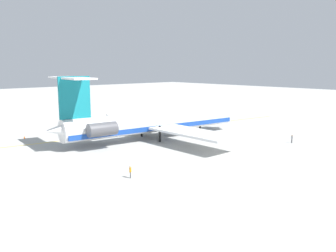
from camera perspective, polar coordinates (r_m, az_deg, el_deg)
name	(u,v)px	position (r m, az deg, el deg)	size (l,w,h in m)	color
ground	(135,129)	(90.50, -5.24, -0.55)	(376.89, 376.89, 0.00)	#ADADA8
main_jetliner	(151,122)	(77.78, -2.79, 0.65)	(47.67, 42.16, 13.88)	white
ground_crew_near_nose	(167,114)	(111.83, -0.10, 1.98)	(0.41, 0.27, 1.70)	black
ground_crew_near_tail	(130,170)	(51.68, -6.00, -6.98)	(0.30, 0.39, 1.82)	black
ground_crew_portside	(196,117)	(104.86, 4.39, 1.48)	(0.32, 0.37, 1.80)	black
ground_crew_starboard	(292,138)	(78.58, 19.06, -1.81)	(0.26, 0.42, 1.66)	black
safety_cone_nose	(24,137)	(85.04, -21.81, -1.67)	(0.40, 0.40, 0.55)	#EA590F
taxiway_centreline	(131,133)	(86.36, -5.96, -1.05)	(99.68, 0.36, 0.01)	gold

